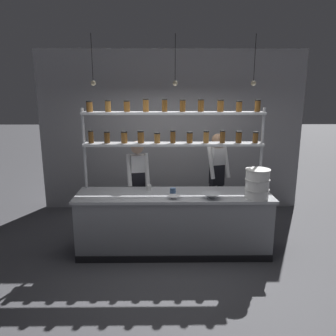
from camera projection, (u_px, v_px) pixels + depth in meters
ground_plane at (173, 250)px, 5.09m from camera, size 40.00×40.00×0.00m
back_wall at (171, 132)px, 6.69m from camera, size 5.31×0.12×3.21m
prep_counter at (174, 223)px, 4.98m from camera, size 2.91×0.76×0.92m
spice_shelf_unit at (173, 131)px, 4.99m from camera, size 2.79×0.28×2.30m
chef_left at (138, 183)px, 5.40m from camera, size 0.40×0.33×1.63m
chef_center at (217, 175)px, 5.69m from camera, size 0.42×0.35×1.71m
container_stack at (257, 184)px, 4.62m from camera, size 0.35×0.35×0.43m
prep_bowl_near_left at (211, 196)px, 4.66m from camera, size 0.27×0.27×0.08m
prep_bowl_center_front at (174, 197)px, 4.65m from camera, size 0.18×0.18×0.05m
serving_cup_front at (173, 192)px, 4.81m from camera, size 0.09×0.09×0.10m
serving_cup_by_board at (149, 187)px, 5.05m from camera, size 0.08×0.08×0.08m
pendant_light_row at (174, 81)px, 4.50m from camera, size 2.28×0.07×0.68m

